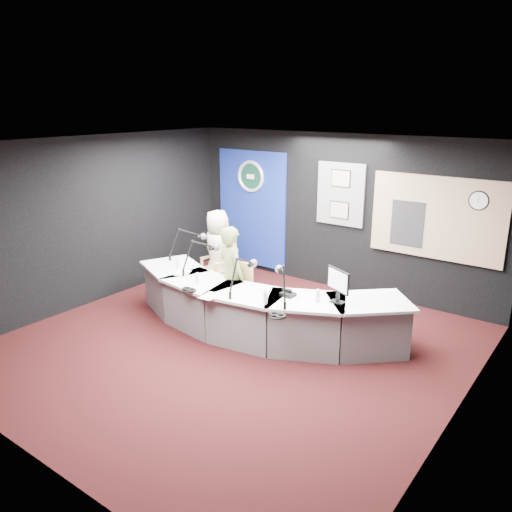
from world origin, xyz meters
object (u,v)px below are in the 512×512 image
Objects in this scene: armchair_right at (232,296)px; person_woman at (231,275)px; armchair_left at (218,269)px; person_man at (218,252)px; broadcast_desk at (254,308)px.

person_woman is (0.00, 0.00, 0.34)m from armchair_right.
armchair_left reaches higher than armchair_right.
person_man is (-1.00, 0.85, 0.32)m from armchair_right.
armchair_right is at bearing -0.00° from person_woman.
armchair_left is 0.32m from person_man.
person_woman reaches higher than broadcast_desk.
person_woman is (-0.48, 0.07, 0.40)m from broadcast_desk.
person_man is 0.98× the size of person_woman.
armchair_left is at bearing -19.24° from person_woman.
person_man is 1.31m from person_woman.
person_woman is (1.00, -0.85, 0.01)m from person_man.
broadcast_desk is 2.96× the size of person_man.
broadcast_desk is at bearing -14.81° from armchair_left.
armchair_left is (-1.48, 0.92, 0.07)m from broadcast_desk.
person_man is (-1.48, 0.92, 0.39)m from broadcast_desk.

